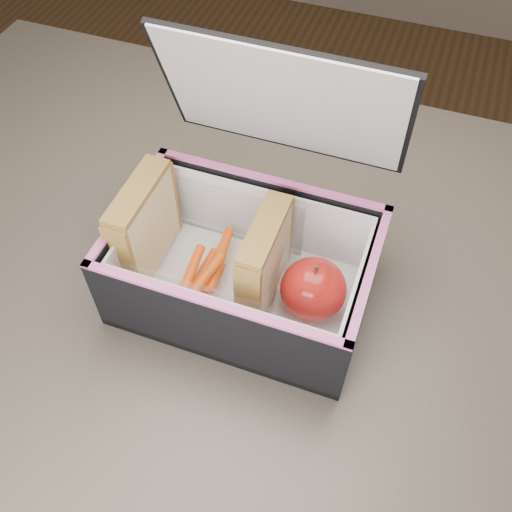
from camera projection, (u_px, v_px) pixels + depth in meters
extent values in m
plane|color=brown|center=(254.00, 476.00, 1.27)|extent=(4.00, 4.00, 0.00)
cube|color=brown|center=(253.00, 287.00, 0.69)|extent=(1.20, 0.80, 0.03)
cube|color=#382D26|center=(80.00, 195.00, 1.30)|extent=(0.05, 0.05, 0.72)
cube|color=black|center=(284.00, 102.00, 0.59)|extent=(0.27, 0.07, 0.16)
cube|color=tan|center=(138.00, 225.00, 0.63)|extent=(0.01, 0.10, 0.11)
cube|color=#B95364|center=(146.00, 230.00, 0.64)|extent=(0.01, 0.10, 0.10)
cube|color=tan|center=(152.00, 229.00, 0.63)|extent=(0.01, 0.10, 0.11)
cube|color=olive|center=(137.00, 191.00, 0.59)|extent=(0.03, 0.10, 0.01)
cube|color=tan|center=(257.00, 260.00, 0.61)|extent=(0.01, 0.10, 0.10)
cube|color=#B95364|center=(264.00, 265.00, 0.61)|extent=(0.01, 0.09, 0.10)
cube|color=tan|center=(272.00, 265.00, 0.60)|extent=(0.01, 0.10, 0.10)
cube|color=olive|center=(265.00, 229.00, 0.56)|extent=(0.03, 0.10, 0.01)
cylinder|color=#FF4509|center=(198.00, 280.00, 0.65)|extent=(0.02, 0.09, 0.01)
cylinder|color=#FF4509|center=(217.00, 261.00, 0.65)|extent=(0.02, 0.09, 0.01)
cylinder|color=#FF4509|center=(188.00, 278.00, 0.62)|extent=(0.02, 0.09, 0.01)
cylinder|color=#FF4509|center=(206.00, 295.00, 0.63)|extent=(0.01, 0.09, 0.01)
cylinder|color=#FF4509|center=(220.00, 259.00, 0.65)|extent=(0.02, 0.09, 0.01)
cylinder|color=#FF4509|center=(200.00, 284.00, 0.62)|extent=(0.03, 0.09, 0.01)
cube|color=white|center=(309.00, 308.00, 0.63)|extent=(0.09, 0.09, 0.01)
ellipsoid|color=maroon|center=(313.00, 289.00, 0.60)|extent=(0.08, 0.08, 0.07)
cylinder|color=#442C18|center=(316.00, 268.00, 0.57)|extent=(0.00, 0.01, 0.01)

